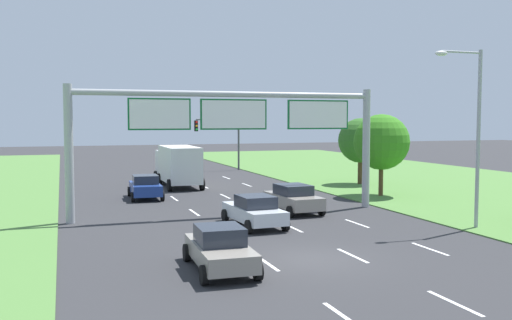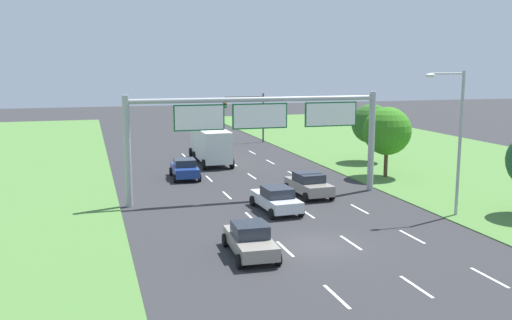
# 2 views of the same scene
# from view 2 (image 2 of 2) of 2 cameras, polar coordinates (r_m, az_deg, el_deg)

# --- Properties ---
(ground_plane) EXTENTS (200.00, 200.00, 0.00)m
(ground_plane) POSITION_cam_2_polar(r_m,az_deg,el_deg) (28.67, 6.27, -8.52)
(ground_plane) COLOR #2D2D30
(lane_dashes_inner_left) EXTENTS (0.14, 50.40, 0.01)m
(lane_dashes_inner_left) POSITION_cam_2_polar(r_m,az_deg,el_deg) (33.53, -0.49, -5.77)
(lane_dashes_inner_left) COLOR white
(lane_dashes_inner_left) RESTS_ON ground_plane
(lane_dashes_inner_right) EXTENTS (0.14, 50.40, 0.01)m
(lane_dashes_inner_right) POSITION_cam_2_polar(r_m,az_deg,el_deg) (34.63, 5.11, -5.31)
(lane_dashes_inner_right) COLOR white
(lane_dashes_inner_right) RESTS_ON ground_plane
(lane_dashes_slip) EXTENTS (0.14, 50.40, 0.01)m
(lane_dashes_slip) POSITION_cam_2_polar(r_m,az_deg,el_deg) (36.03, 10.31, -4.84)
(lane_dashes_slip) COLOR white
(lane_dashes_slip) RESTS_ON ground_plane
(car_near_red) EXTENTS (2.13, 4.36, 1.54)m
(car_near_red) POSITION_cam_2_polar(r_m,az_deg,el_deg) (26.93, -0.59, -7.95)
(car_near_red) COLOR gray
(car_near_red) RESTS_ON ground_plane
(car_lead_silver) EXTENTS (2.23, 4.21, 1.56)m
(car_lead_silver) POSITION_cam_2_polar(r_m,az_deg,el_deg) (45.06, -7.14, -0.85)
(car_lead_silver) COLOR navy
(car_lead_silver) RESTS_ON ground_plane
(car_mid_lane) EXTENTS (2.26, 4.58, 1.53)m
(car_mid_lane) POSITION_cam_2_polar(r_m,az_deg,el_deg) (34.78, 2.04, -3.92)
(car_mid_lane) COLOR silver
(car_mid_lane) RESTS_ON ground_plane
(car_far_ahead) EXTENTS (2.33, 4.38, 1.57)m
(car_far_ahead) POSITION_cam_2_polar(r_m,az_deg,el_deg) (38.95, 5.30, -2.44)
(car_far_ahead) COLOR gray
(car_far_ahead) RESTS_ON ground_plane
(box_truck) EXTENTS (2.73, 8.20, 3.16)m
(box_truck) POSITION_cam_2_polar(r_m,az_deg,el_deg) (51.74, -4.60, 1.58)
(box_truck) COLOR silver
(box_truck) RESTS_ON ground_plane
(sign_gantry) EXTENTS (17.24, 0.44, 7.00)m
(sign_gantry) POSITION_cam_2_polar(r_m,az_deg,el_deg) (37.59, 0.47, 3.62)
(sign_gantry) COLOR #9EA0A5
(sign_gantry) RESTS_ON ground_plane
(traffic_light_mast) EXTENTS (4.76, 0.49, 5.60)m
(traffic_light_mast) POSITION_cam_2_polar(r_m,az_deg,el_deg) (64.99, -0.91, 5.14)
(traffic_light_mast) COLOR #47494F
(traffic_light_mast) RESTS_ON ground_plane
(street_lamp) EXTENTS (2.61, 0.32, 8.50)m
(street_lamp) POSITION_cam_2_polar(r_m,az_deg,el_deg) (34.85, 19.28, 2.78)
(street_lamp) COLOR #9EA0A5
(street_lamp) RESTS_ON ground_plane
(roadside_tree_mid) EXTENTS (3.78, 3.78, 5.60)m
(roadside_tree_mid) POSITION_cam_2_polar(r_m,az_deg,el_deg) (45.85, 12.97, 2.84)
(roadside_tree_mid) COLOR #513823
(roadside_tree_mid) RESTS_ON ground_plane
(roadside_tree_far) EXTENTS (3.58, 3.58, 5.35)m
(roadside_tree_far) POSITION_cam_2_polar(r_m,az_deg,el_deg) (52.78, 11.44, 3.57)
(roadside_tree_far) COLOR #513823
(roadside_tree_far) RESTS_ON ground_plane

